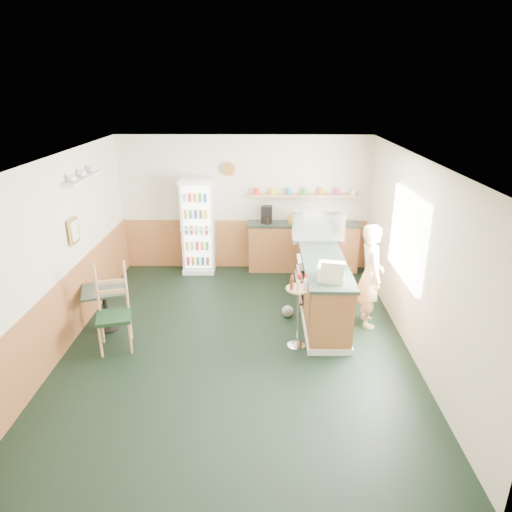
{
  "coord_description": "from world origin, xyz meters",
  "views": [
    {
      "loc": [
        0.38,
        -5.96,
        3.61
      ],
      "look_at": [
        0.28,
        0.6,
        1.13
      ],
      "focal_mm": 32.0,
      "sensor_mm": 36.0,
      "label": 1
    }
  ],
  "objects_px": {
    "drinks_fridge": "(198,226)",
    "condiment_stand": "(298,303)",
    "cafe_table": "(105,301)",
    "display_case": "(318,226)",
    "cafe_chair": "(115,304)",
    "cash_register": "(331,272)",
    "shopkeeper": "(370,276)"
  },
  "relations": [
    {
      "from": "condiment_stand",
      "to": "cafe_chair",
      "type": "xyz_separation_m",
      "value": [
        -2.62,
        0.02,
        -0.05
      ]
    },
    {
      "from": "cash_register",
      "to": "cafe_table",
      "type": "height_order",
      "value": "cash_register"
    },
    {
      "from": "display_case",
      "to": "cafe_chair",
      "type": "distance_m",
      "value": 3.65
    },
    {
      "from": "cash_register",
      "to": "shopkeeper",
      "type": "height_order",
      "value": "shopkeeper"
    },
    {
      "from": "drinks_fridge",
      "to": "cafe_table",
      "type": "height_order",
      "value": "drinks_fridge"
    },
    {
      "from": "display_case",
      "to": "cafe_table",
      "type": "bearing_deg",
      "value": -157.42
    },
    {
      "from": "drinks_fridge",
      "to": "condiment_stand",
      "type": "height_order",
      "value": "drinks_fridge"
    },
    {
      "from": "shopkeeper",
      "to": "cafe_table",
      "type": "height_order",
      "value": "shopkeeper"
    },
    {
      "from": "cash_register",
      "to": "shopkeeper",
      "type": "xyz_separation_m",
      "value": [
        0.7,
        0.55,
        -0.29
      ]
    },
    {
      "from": "shopkeeper",
      "to": "cafe_chair",
      "type": "relative_size",
      "value": 1.31
    },
    {
      "from": "shopkeeper",
      "to": "drinks_fridge",
      "type": "bearing_deg",
      "value": 51.73
    },
    {
      "from": "condiment_stand",
      "to": "cafe_chair",
      "type": "height_order",
      "value": "cafe_chair"
    },
    {
      "from": "drinks_fridge",
      "to": "cash_register",
      "type": "relative_size",
      "value": 4.88
    },
    {
      "from": "drinks_fridge",
      "to": "cash_register",
      "type": "bearing_deg",
      "value": -50.4
    },
    {
      "from": "shopkeeper",
      "to": "cafe_table",
      "type": "bearing_deg",
      "value": 91.55
    },
    {
      "from": "cash_register",
      "to": "cafe_chair",
      "type": "bearing_deg",
      "value": -166.14
    },
    {
      "from": "shopkeeper",
      "to": "condiment_stand",
      "type": "relative_size",
      "value": 1.52
    },
    {
      "from": "cafe_table",
      "to": "drinks_fridge",
      "type": "bearing_deg",
      "value": 65.07
    },
    {
      "from": "shopkeeper",
      "to": "cash_register",
      "type": "bearing_deg",
      "value": 126.29
    },
    {
      "from": "display_case",
      "to": "condiment_stand",
      "type": "height_order",
      "value": "display_case"
    },
    {
      "from": "cafe_table",
      "to": "display_case",
      "type": "bearing_deg",
      "value": 22.58
    },
    {
      "from": "condiment_stand",
      "to": "cafe_table",
      "type": "xyz_separation_m",
      "value": [
        -2.93,
        0.46,
        -0.22
      ]
    },
    {
      "from": "cash_register",
      "to": "cafe_chair",
      "type": "xyz_separation_m",
      "value": [
        -3.08,
        -0.14,
        -0.46
      ]
    },
    {
      "from": "shopkeeper",
      "to": "cafe_table",
      "type": "xyz_separation_m",
      "value": [
        -4.1,
        -0.24,
        -0.35
      ]
    },
    {
      "from": "drinks_fridge",
      "to": "shopkeeper",
      "type": "relative_size",
      "value": 1.15
    },
    {
      "from": "shopkeeper",
      "to": "cafe_chair",
      "type": "xyz_separation_m",
      "value": [
        -3.78,
        -0.68,
        -0.17
      ]
    },
    {
      "from": "drinks_fridge",
      "to": "condiment_stand",
      "type": "relative_size",
      "value": 1.74
    },
    {
      "from": "drinks_fridge",
      "to": "shopkeeper",
      "type": "distance_m",
      "value": 3.69
    },
    {
      "from": "condiment_stand",
      "to": "drinks_fridge",
      "type": "bearing_deg",
      "value": 121.9
    },
    {
      "from": "cash_register",
      "to": "shopkeeper",
      "type": "distance_m",
      "value": 0.93
    },
    {
      "from": "cash_register",
      "to": "condiment_stand",
      "type": "distance_m",
      "value": 0.64
    },
    {
      "from": "display_case",
      "to": "condiment_stand",
      "type": "xyz_separation_m",
      "value": [
        -0.47,
        -1.87,
        -0.56
      ]
    }
  ]
}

